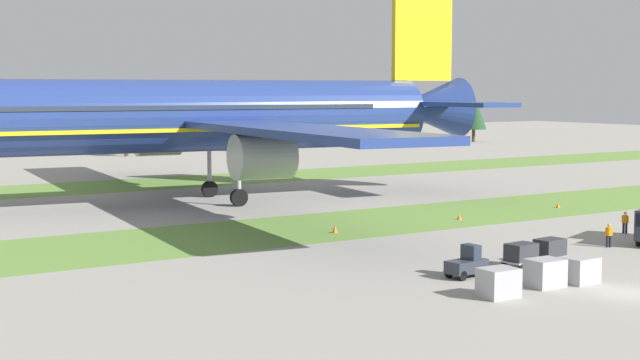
% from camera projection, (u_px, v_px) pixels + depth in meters
% --- Properties ---
extents(ground_plane, '(400.00, 400.00, 0.00)m').
position_uv_depth(ground_plane, '(630.00, 294.00, 51.23)').
color(ground_plane, gray).
extents(grass_strip_near, '(320.00, 14.08, 0.01)m').
position_uv_depth(grass_strip_near, '(329.00, 225.00, 76.76)').
color(grass_strip_near, olive).
rests_on(grass_strip_near, ground).
extents(grass_strip_far, '(320.00, 14.08, 0.01)m').
position_uv_depth(grass_strip_far, '(146.00, 184.00, 110.36)').
color(grass_strip_far, olive).
rests_on(grass_strip_far, ground).
extents(airliner, '(61.86, 76.59, 24.35)m').
position_uv_depth(airliner, '(199.00, 115.00, 91.23)').
color(airliner, navy).
rests_on(airliner, ground).
extents(baggage_tug, '(2.71, 1.54, 1.97)m').
position_uv_depth(baggage_tug, '(467.00, 264.00, 55.64)').
color(baggage_tug, '#2D333D').
rests_on(baggage_tug, ground).
extents(cargo_dolly_lead, '(2.33, 1.70, 1.55)m').
position_uv_depth(cargo_dolly_lead, '(521.00, 253.00, 58.73)').
color(cargo_dolly_lead, '#A3A3A8').
rests_on(cargo_dolly_lead, ground).
extents(cargo_dolly_second, '(2.33, 1.70, 1.55)m').
position_uv_depth(cargo_dolly_second, '(550.00, 248.00, 60.51)').
color(cargo_dolly_second, '#A3A3A8').
rests_on(cargo_dolly_second, ground).
extents(ground_crew_marshaller, '(0.36, 0.54, 1.74)m').
position_uv_depth(ground_crew_marshaller, '(625.00, 222.00, 72.50)').
color(ground_crew_marshaller, black).
rests_on(ground_crew_marshaller, ground).
extents(ground_crew_loader, '(0.50, 0.36, 1.74)m').
position_uv_depth(ground_crew_loader, '(609.00, 234.00, 66.14)').
color(ground_crew_loader, black).
rests_on(ground_crew_loader, ground).
extents(uld_container_0, '(2.06, 1.67, 1.62)m').
position_uv_depth(uld_container_0, '(498.00, 283.00, 50.24)').
color(uld_container_0, '#A3A3A8').
rests_on(uld_container_0, ground).
extents(uld_container_1, '(2.03, 1.64, 1.63)m').
position_uv_depth(uld_container_1, '(545.00, 273.00, 52.92)').
color(uld_container_1, '#A3A3A8').
rests_on(uld_container_1, ground).
extents(uld_container_2, '(2.10, 1.73, 1.53)m').
position_uv_depth(uld_container_2, '(580.00, 270.00, 54.03)').
color(uld_container_2, '#A3A3A8').
rests_on(uld_container_2, ground).
extents(taxiway_marker_0, '(0.44, 0.44, 0.50)m').
position_uv_depth(taxiway_marker_0, '(459.00, 217.00, 80.17)').
color(taxiway_marker_0, orange).
rests_on(taxiway_marker_0, ground).
extents(taxiway_marker_1, '(0.44, 0.44, 0.51)m').
position_uv_depth(taxiway_marker_1, '(558.00, 205.00, 88.15)').
color(taxiway_marker_1, orange).
rests_on(taxiway_marker_1, ground).
extents(taxiway_marker_2, '(0.44, 0.44, 0.61)m').
position_uv_depth(taxiway_marker_2, '(335.00, 229.00, 72.90)').
color(taxiway_marker_2, orange).
rests_on(taxiway_marker_2, ground).
extents(distant_tree_line, '(193.20, 10.17, 12.53)m').
position_uv_depth(distant_tree_line, '(43.00, 116.00, 147.07)').
color(distant_tree_line, '#4C3823').
rests_on(distant_tree_line, ground).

